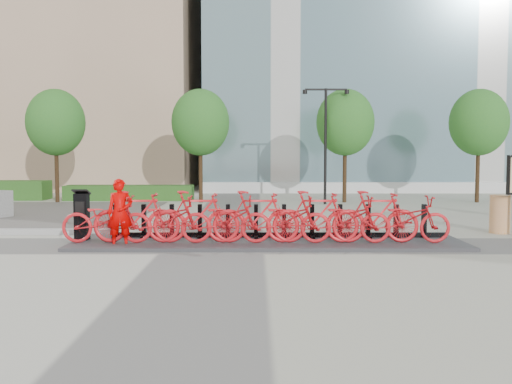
{
  "coord_description": "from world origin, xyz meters",
  "views": [
    {
      "loc": [
        1.01,
        -13.69,
        2.26
      ],
      "look_at": [
        1.0,
        1.5,
        1.2
      ],
      "focal_mm": 40.0,
      "sensor_mm": 36.0,
      "label": 1
    }
  ],
  "objects_px": {
    "bike_0": "(107,219)",
    "kiosk": "(82,215)",
    "construction_barrel": "(500,214)",
    "worker_red": "(120,213)"
  },
  "relations": [
    {
      "from": "kiosk",
      "to": "construction_barrel",
      "type": "relative_size",
      "value": 1.19
    },
    {
      "from": "kiosk",
      "to": "worker_red",
      "type": "height_order",
      "value": "worker_red"
    },
    {
      "from": "bike_0",
      "to": "kiosk",
      "type": "xyz_separation_m",
      "value": [
        -0.75,
        0.48,
        0.04
      ]
    },
    {
      "from": "kiosk",
      "to": "worker_red",
      "type": "xyz_separation_m",
      "value": [
        1.12,
        -0.67,
        0.13
      ]
    },
    {
      "from": "bike_0",
      "to": "construction_barrel",
      "type": "relative_size",
      "value": 2.02
    },
    {
      "from": "bike_0",
      "to": "kiosk",
      "type": "height_order",
      "value": "kiosk"
    },
    {
      "from": "bike_0",
      "to": "kiosk",
      "type": "bearing_deg",
      "value": 57.09
    },
    {
      "from": "kiosk",
      "to": "construction_barrel",
      "type": "distance_m",
      "value": 11.31
    },
    {
      "from": "bike_0",
      "to": "kiosk",
      "type": "distance_m",
      "value": 0.89
    },
    {
      "from": "bike_0",
      "to": "worker_red",
      "type": "relative_size",
      "value": 1.32
    }
  ]
}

